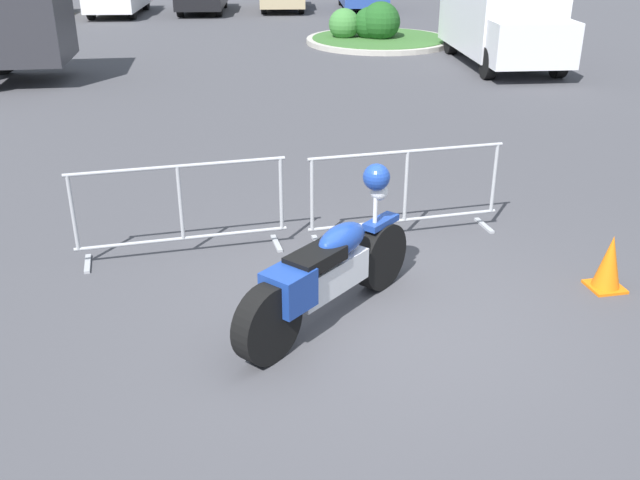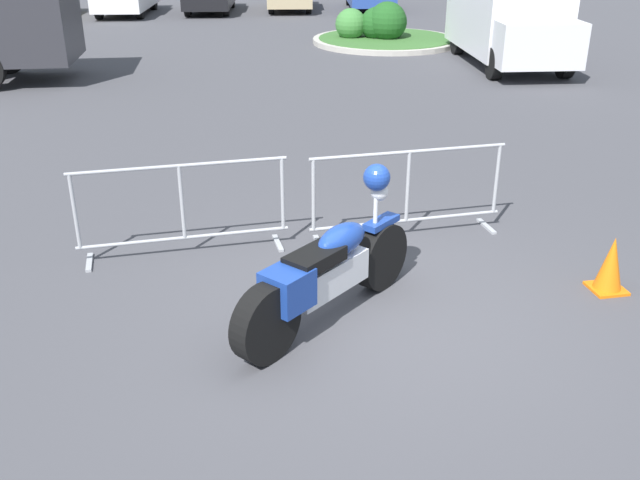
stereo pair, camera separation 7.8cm
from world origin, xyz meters
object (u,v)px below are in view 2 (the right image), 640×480
crowd_barrier_near (182,208)px  crowd_barrier_far (407,192)px  delivery_van (509,13)px  motorcycle (328,271)px  pedestrian (5,18)px  traffic_cone (611,265)px

crowd_barrier_near → crowd_barrier_far: size_ratio=1.00×
crowd_barrier_near → delivery_van: bearing=50.0°
motorcycle → crowd_barrier_far: (1.30, 1.71, 0.04)m
pedestrian → traffic_cone: (8.71, -15.68, -0.63)m
traffic_cone → motorcycle: bearing=-179.5°
crowd_barrier_near → delivery_van: size_ratio=0.45×
delivery_van → pedestrian: (-12.74, 4.16, -0.32)m
crowd_barrier_far → crowd_barrier_near: bearing=180.0°
crowd_barrier_far → delivery_van: (5.66, 9.83, 0.69)m
motorcycle → crowd_barrier_near: motorcycle is taller
crowd_barrier_near → pedestrian: size_ratio=1.39×
traffic_cone → pedestrian: bearing=119.1°
crowd_barrier_near → traffic_cone: bearing=-21.8°
crowd_barrier_far → pedestrian: size_ratio=1.39×
crowd_barrier_near → crowd_barrier_far: same height
pedestrian → traffic_cone: 17.94m
crowd_barrier_far → traffic_cone: (1.63, -1.69, -0.27)m
crowd_barrier_far → pedestrian: 15.68m
pedestrian → traffic_cone: size_ratio=2.86×
motorcycle → pedestrian: (-5.78, 15.70, 0.40)m
crowd_barrier_far → delivery_van: delivery_van is taller
delivery_van → traffic_cone: bearing=-13.0°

